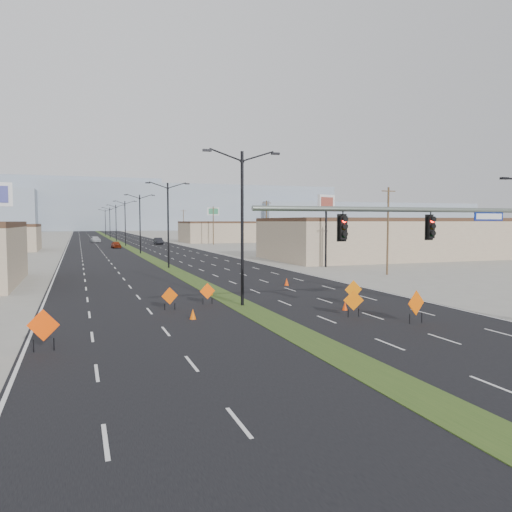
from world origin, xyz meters
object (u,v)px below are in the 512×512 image
object	(u,v)px
construction_sign_1	(170,297)
cone_0	(193,314)
pole_sign_east_near	(326,209)
construction_sign_5	(416,304)
streetlight_3	(125,222)
construction_sign_0	(43,327)
streetlight_2	(140,222)
pole_sign_east_far	(213,214)
streetlight_1	(168,222)
car_left	(116,245)
construction_sign_3	(354,301)
signal_mast	(460,235)
streetlight_5	(110,222)
streetlight_0	(242,223)
cone_2	(287,282)
streetlight_4	(116,222)
construction_sign_4	(353,290)
cone_3	(211,292)
car_mid	(158,241)
car_far	(96,239)
streetlight_6	(105,221)
cone_1	(345,306)

from	to	relation	value
construction_sign_1	cone_0	world-z (taller)	construction_sign_1
construction_sign_1	pole_sign_east_near	bearing A→B (deg)	32.58
construction_sign_5	pole_sign_east_near	xyz separation A→B (m)	(10.99, 31.40, 5.96)
streetlight_3	construction_sign_0	xyz separation A→B (m)	(-11.50, -92.07, -4.34)
streetlight_2	pole_sign_east_far	world-z (taller)	streetlight_2
streetlight_1	construction_sign_1	xyz separation A→B (m)	(-4.74, -27.95, -4.58)
car_left	construction_sign_3	world-z (taller)	construction_sign_3
streetlight_3	pole_sign_east_far	size ratio (longest dim) A/B	1.13
construction_sign_3	pole_sign_east_near	xyz separation A→B (m)	(13.24, 28.69, 6.11)
signal_mast	streetlight_5	world-z (taller)	streetlight_5
pole_sign_east_near	streetlight_3	bearing A→B (deg)	82.85
streetlight_0	cone_2	xyz separation A→B (m)	(6.77, 8.45, -5.09)
streetlight_4	construction_sign_4	distance (m)	114.46
cone_3	car_mid	bearing A→B (deg)	83.96
construction_sign_3	car_mid	bearing A→B (deg)	104.99
car_far	cone_3	world-z (taller)	car_far
streetlight_6	cone_3	bearing A→B (deg)	-90.29
streetlight_3	cone_2	bearing A→B (deg)	-84.88
construction_sign_1	construction_sign_3	size ratio (longest dim) A/B	0.91
car_far	construction_sign_4	size ratio (longest dim) A/B	3.18
construction_sign_0	car_far	bearing A→B (deg)	101.66
pole_sign_east_near	pole_sign_east_far	size ratio (longest dim) A/B	0.98
streetlight_1	construction_sign_3	world-z (taller)	streetlight_1
streetlight_4	construction_sign_1	distance (m)	112.14
signal_mast	car_mid	size ratio (longest dim) A/B	3.37
streetlight_2	car_far	bearing A→B (deg)	96.45
streetlight_3	construction_sign_1	bearing A→B (deg)	-93.23
car_left	construction_sign_5	distance (m)	84.29
cone_3	streetlight_0	bearing A→B (deg)	-80.42
construction_sign_0	streetlight_2	bearing A→B (deg)	94.41
car_far	pole_sign_east_far	distance (m)	33.43
car_left	signal_mast	bearing A→B (deg)	-86.75
construction_sign_3	streetlight_3	bearing A→B (deg)	110.02
cone_1	signal_mast	bearing A→B (deg)	-63.75
streetlight_3	streetlight_4	xyz separation A→B (m)	(0.00, 28.00, 0.00)
car_left	construction_sign_5	bearing A→B (deg)	-87.61
streetlight_0	streetlight_4	distance (m)	112.00
construction_sign_3	pole_sign_east_far	xyz separation A→B (m)	(16.24, 92.92, 6.27)
signal_mast	car_mid	bearing A→B (deg)	90.29
streetlight_4	cone_1	distance (m)	115.98
construction_sign_5	pole_sign_east_far	size ratio (longest dim) A/B	0.20
streetlight_3	construction_sign_5	bearing A→B (deg)	-85.62
construction_sign_1	construction_sign_3	bearing A→B (deg)	-43.92
cone_2	pole_sign_east_far	xyz separation A→B (m)	(14.31, 78.66, 6.87)
construction_sign_3	pole_sign_east_far	size ratio (longest dim) A/B	0.18
construction_sign_5	pole_sign_east_far	xyz separation A→B (m)	(14.00, 95.63, 6.13)
signal_mast	car_far	world-z (taller)	signal_mast
streetlight_5	construction_sign_0	world-z (taller)	streetlight_5
signal_mast	pole_sign_east_far	distance (m)	97.94
construction_sign_3	streetlight_2	bearing A→B (deg)	111.41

